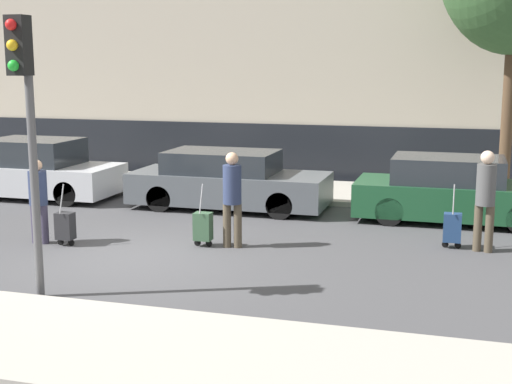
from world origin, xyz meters
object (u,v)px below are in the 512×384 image
(trolley_left, at_px, (65,226))
(trolley_right, at_px, (452,228))
(pedestrian_right, at_px, (485,194))
(traffic_light, at_px, (25,102))
(pedestrian_left, at_px, (38,197))
(parked_car_1, at_px, (228,181))
(trolley_center, at_px, (203,227))
(pedestrian_center, at_px, (232,194))
(parked_car_2, at_px, (453,191))
(parked_car_0, at_px, (38,171))

(trolley_left, height_order, trolley_right, trolley_right)
(pedestrian_right, xyz_separation_m, traffic_light, (-6.22, -4.56, 1.78))
(trolley_left, distance_m, traffic_light, 3.95)
(pedestrian_left, bearing_deg, parked_car_1, -117.97)
(pedestrian_left, height_order, traffic_light, traffic_light)
(parked_car_1, relative_size, trolley_left, 3.93)
(trolley_left, bearing_deg, traffic_light, -66.56)
(parked_car_1, bearing_deg, pedestrian_left, -119.67)
(pedestrian_left, xyz_separation_m, trolley_center, (3.03, 0.64, -0.52))
(trolley_right, bearing_deg, pedestrian_center, -164.41)
(parked_car_2, distance_m, trolley_right, 2.33)
(parked_car_2, bearing_deg, trolley_right, -88.90)
(parked_car_0, height_order, pedestrian_right, pedestrian_right)
(pedestrian_left, relative_size, traffic_light, 0.40)
(trolley_right, xyz_separation_m, traffic_light, (-5.68, -4.66, 2.45))
(trolley_left, distance_m, pedestrian_right, 7.68)
(trolley_center, distance_m, traffic_light, 4.45)
(parked_car_0, relative_size, pedestrian_left, 2.50)
(parked_car_0, height_order, trolley_right, parked_car_0)
(pedestrian_center, xyz_separation_m, traffic_light, (-1.80, -3.58, 1.82))
(pedestrian_left, xyz_separation_m, traffic_light, (1.78, -2.85, 1.94))
(parked_car_0, xyz_separation_m, pedestrian_left, (2.67, -4.08, 0.21))
(trolley_right, bearing_deg, parked_car_0, 167.41)
(trolley_left, xyz_separation_m, trolley_right, (6.91, 1.83, 0.01))
(parked_car_2, height_order, pedestrian_center, pedestrian_center)
(pedestrian_center, bearing_deg, trolley_left, -175.58)
(pedestrian_center, xyz_separation_m, pedestrian_right, (4.42, 0.98, 0.04))
(trolley_center, relative_size, trolley_right, 0.99)
(parked_car_0, relative_size, parked_car_1, 0.87)
(parked_car_0, distance_m, parked_car_2, 10.09)
(trolley_left, relative_size, trolley_right, 0.98)
(trolley_left, height_order, pedestrian_right, pedestrian_right)
(parked_car_1, xyz_separation_m, pedestrian_left, (-2.35, -4.12, 0.26))
(pedestrian_left, bearing_deg, traffic_light, 123.66)
(pedestrian_left, relative_size, trolley_left, 1.36)
(parked_car_1, height_order, trolley_center, parked_car_1)
(trolley_left, bearing_deg, pedestrian_left, 178.25)
(pedestrian_center, xyz_separation_m, trolley_center, (-0.54, -0.09, -0.63))
(trolley_right, distance_m, traffic_light, 7.75)
(pedestrian_center, bearing_deg, traffic_light, -126.12)
(pedestrian_right, bearing_deg, pedestrian_center, -156.42)
(pedestrian_center, distance_m, traffic_light, 4.40)
(parked_car_0, distance_m, pedestrian_center, 7.10)
(parked_car_0, height_order, trolley_center, parked_car_0)
(parked_car_2, bearing_deg, trolley_left, -148.85)
(trolley_center, relative_size, pedestrian_right, 0.64)
(pedestrian_center, relative_size, traffic_light, 0.44)
(trolley_right, relative_size, traffic_light, 0.30)
(pedestrian_center, relative_size, pedestrian_right, 0.96)
(traffic_light, bearing_deg, pedestrian_center, 63.33)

